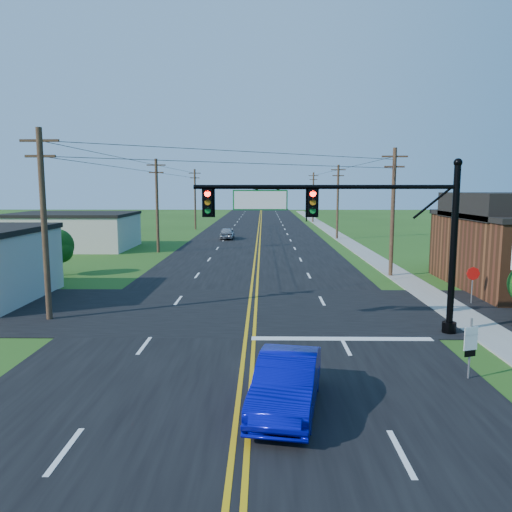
{
  "coord_description": "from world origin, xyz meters",
  "views": [
    {
      "loc": [
        0.72,
        -13.09,
        6.27
      ],
      "look_at": [
        0.39,
        10.0,
        3.1
      ],
      "focal_mm": 35.0,
      "sensor_mm": 36.0,
      "label": 1
    }
  ],
  "objects_px": {
    "signal_mast_far": "(283,197)",
    "route_sign": "(470,344)",
    "blue_car": "(287,383)",
    "signal_mast_main": "(349,224)",
    "stop_sign": "(473,277)"
  },
  "relations": [
    {
      "from": "signal_mast_far",
      "to": "route_sign",
      "type": "xyz_separation_m",
      "value": [
        3.06,
        -77.29,
        -3.34
      ]
    },
    {
      "from": "signal_mast_far",
      "to": "route_sign",
      "type": "bearing_deg",
      "value": -87.73
    },
    {
      "from": "signal_mast_far",
      "to": "blue_car",
      "type": "distance_m",
      "value": 79.76
    },
    {
      "from": "signal_mast_main",
      "to": "route_sign",
      "type": "bearing_deg",
      "value": -59.11
    },
    {
      "from": "blue_car",
      "to": "route_sign",
      "type": "distance_m",
      "value": 6.54
    },
    {
      "from": "blue_car",
      "to": "signal_mast_main",
      "type": "bearing_deg",
      "value": 78.67
    },
    {
      "from": "route_sign",
      "to": "signal_mast_far",
      "type": "bearing_deg",
      "value": 73.3
    },
    {
      "from": "blue_car",
      "to": "stop_sign",
      "type": "distance_m",
      "value": 16.96
    },
    {
      "from": "route_sign",
      "to": "blue_car",
      "type": "bearing_deg",
      "value": -178.06
    },
    {
      "from": "stop_sign",
      "to": "signal_mast_main",
      "type": "bearing_deg",
      "value": -143.86
    },
    {
      "from": "stop_sign",
      "to": "signal_mast_far",
      "type": "bearing_deg",
      "value": 96.94
    },
    {
      "from": "signal_mast_main",
      "to": "signal_mast_far",
      "type": "distance_m",
      "value": 72.0
    },
    {
      "from": "signal_mast_far",
      "to": "route_sign",
      "type": "relative_size",
      "value": 5.3
    },
    {
      "from": "signal_mast_main",
      "to": "blue_car",
      "type": "relative_size",
      "value": 2.39
    },
    {
      "from": "signal_mast_main",
      "to": "signal_mast_far",
      "type": "relative_size",
      "value": 1.03
    }
  ]
}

